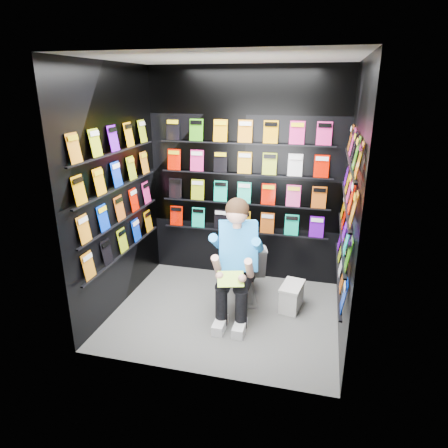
# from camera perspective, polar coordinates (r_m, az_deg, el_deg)

# --- Properties ---
(floor) EXTENTS (2.40, 2.40, 0.00)m
(floor) POSITION_cam_1_polar(r_m,az_deg,el_deg) (4.49, 0.14, -12.62)
(floor) COLOR #5E5E5C
(floor) RESTS_ON ground
(ceiling) EXTENTS (2.40, 2.40, 0.00)m
(ceiling) POSITION_cam_1_polar(r_m,az_deg,el_deg) (3.82, 0.18, 22.66)
(ceiling) COLOR white
(ceiling) RESTS_ON floor
(wall_back) EXTENTS (2.40, 0.04, 2.60)m
(wall_back) POSITION_cam_1_polar(r_m,az_deg,el_deg) (4.91, 3.00, 6.61)
(wall_back) COLOR black
(wall_back) RESTS_ON floor
(wall_front) EXTENTS (2.40, 0.04, 2.60)m
(wall_front) POSITION_cam_1_polar(r_m,az_deg,el_deg) (3.05, -4.39, -1.40)
(wall_front) COLOR black
(wall_front) RESTS_ON floor
(wall_left) EXTENTS (0.04, 2.00, 2.60)m
(wall_left) POSITION_cam_1_polar(r_m,az_deg,el_deg) (4.40, -15.23, 4.46)
(wall_left) COLOR black
(wall_left) RESTS_ON floor
(wall_right) EXTENTS (0.04, 2.00, 2.60)m
(wall_right) POSITION_cam_1_polar(r_m,az_deg,el_deg) (3.87, 17.70, 2.20)
(wall_right) COLOR black
(wall_right) RESTS_ON floor
(comics_back) EXTENTS (2.10, 0.06, 1.37)m
(comics_back) POSITION_cam_1_polar(r_m,az_deg,el_deg) (4.88, 2.93, 6.60)
(comics_back) COLOR red
(comics_back) RESTS_ON wall_back
(comics_left) EXTENTS (0.06, 1.70, 1.37)m
(comics_left) POSITION_cam_1_polar(r_m,az_deg,el_deg) (4.39, -14.89, 4.51)
(comics_left) COLOR red
(comics_left) RESTS_ON wall_left
(comics_right) EXTENTS (0.06, 1.70, 1.37)m
(comics_right) POSITION_cam_1_polar(r_m,az_deg,el_deg) (3.86, 17.27, 2.31)
(comics_right) COLOR red
(comics_right) RESTS_ON wall_right
(toilet) EXTENTS (0.61, 0.84, 0.73)m
(toilet) POSITION_cam_1_polar(r_m,az_deg,el_deg) (4.67, 3.00, -6.21)
(toilet) COLOR white
(toilet) RESTS_ON floor
(longbox) EXTENTS (0.25, 0.38, 0.27)m
(longbox) POSITION_cam_1_polar(r_m,az_deg,el_deg) (4.58, 9.62, -10.30)
(longbox) COLOR silver
(longbox) RESTS_ON floor
(longbox_lid) EXTENTS (0.27, 0.40, 0.03)m
(longbox_lid) POSITION_cam_1_polar(r_m,az_deg,el_deg) (4.51, 9.73, -8.68)
(longbox_lid) COLOR silver
(longbox_lid) RESTS_ON longbox
(reader) EXTENTS (0.73, 0.90, 1.45)m
(reader) POSITION_cam_1_polar(r_m,az_deg,el_deg) (4.16, 2.06, -3.25)
(reader) COLOR blue
(reader) RESTS_ON toilet
(held_comic) EXTENTS (0.29, 0.22, 0.11)m
(held_comic) POSITION_cam_1_polar(r_m,az_deg,el_deg) (3.94, 0.94, -7.86)
(held_comic) COLOR green
(held_comic) RESTS_ON reader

